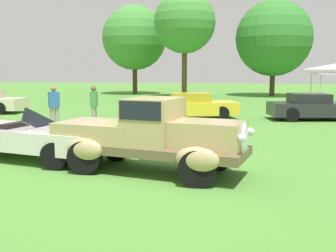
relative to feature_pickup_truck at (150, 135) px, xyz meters
The scene contains 10 objects.
ground_plane 0.87m from the feature_pickup_truck, 98.62° to the right, with size 120.00×120.00×0.00m, color #4C8433.
feature_pickup_truck is the anchor object (origin of this frame).
neighbor_convertible 3.37m from the feature_pickup_truck, 165.12° to the left, with size 4.56×2.61×1.40m.
show_car_yellow 10.19m from the feature_pickup_truck, 90.32° to the left, with size 4.35×2.72×1.22m.
show_car_charcoal 11.89m from the feature_pickup_truck, 62.95° to the left, with size 4.07×2.29×1.22m.
spectator_near_truck 7.37m from the feature_pickup_truck, 119.55° to the left, with size 0.28×0.42×1.69m.
spectator_between_cars 7.81m from the feature_pickup_truck, 130.66° to the left, with size 0.46×0.44×1.69m.
treeline_far_left 29.82m from the feature_pickup_truck, 104.69° to the left, with size 6.02×6.02×8.28m.
treeline_mid_left 25.43m from the feature_pickup_truck, 95.26° to the left, with size 5.08×5.08×8.70m.
treeline_center 28.34m from the feature_pickup_truck, 79.42° to the left, with size 6.55×6.55×8.28m.
Camera 1 is at (1.85, -8.68, 2.33)m, focal length 42.81 mm.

